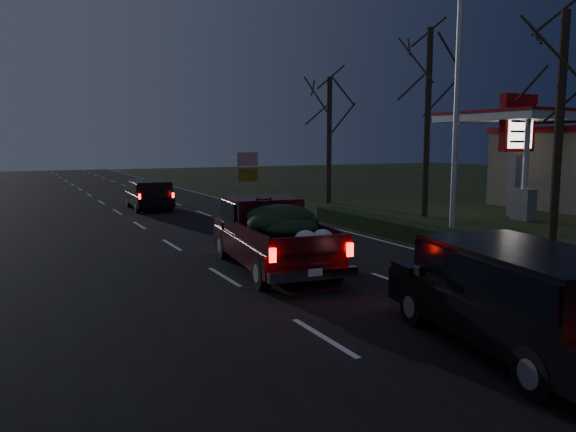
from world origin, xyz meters
name	(u,v)px	position (x,y,z in m)	size (l,w,h in m)	color
ground	(224,278)	(0.00, 0.00, 0.00)	(120.00, 120.00, 0.00)	black
road_asphalt	(224,277)	(0.00, 0.00, 0.01)	(14.00, 120.00, 0.02)	black
hedge_row	(397,229)	(7.80, 3.00, 0.30)	(1.00, 10.00, 0.60)	black
light_pole	(458,83)	(9.50, 2.00, 5.48)	(0.50, 0.90, 9.16)	silver
gas_price_pylon	(517,134)	(16.00, 4.99, 3.77)	(2.00, 0.41, 5.57)	gray
gas_canopy	(530,123)	(18.00, 6.00, 4.35)	(7.10, 6.10, 4.88)	silver
bare_tree_near	(562,72)	(11.00, -1.00, 5.60)	(3.60, 3.60, 7.50)	black
bare_tree_mid	(429,77)	(12.50, 7.00, 6.35)	(3.60, 3.60, 8.50)	black
bare_tree_far	(329,109)	(11.50, 14.00, 5.23)	(3.60, 3.60, 7.00)	black
pickup_truck	(272,231)	(1.52, 0.32, 1.06)	(2.68, 5.60, 2.83)	#3D0811
lead_suv	(149,192)	(1.66, 15.36, 0.92)	(1.96, 4.31, 1.22)	black
rear_suv	(522,289)	(2.48, -7.07, 1.08)	(2.92, 5.26, 1.43)	black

